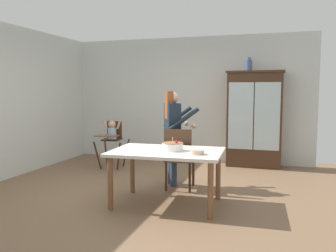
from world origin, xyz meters
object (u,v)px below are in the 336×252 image
object	(u,v)px
ceramic_vase	(249,65)
birthday_cake	(173,147)
adult_person	(173,126)
dining_table	(167,157)
dining_chair_far_side	(179,155)
high_chair_with_toddler	(112,135)
china_cabinet	(254,119)
serving_bowl	(197,152)

from	to	relation	value
ceramic_vase	birthday_cake	xyz separation A→B (m)	(-0.77, -2.80, -1.26)
adult_person	dining_table	xyz separation A→B (m)	(0.20, -0.96, -0.32)
adult_person	dining_chair_far_side	size ratio (longest dim) A/B	1.59
ceramic_vase	high_chair_with_toddler	world-z (taller)	ceramic_vase
birthday_cake	china_cabinet	bearing A→B (deg)	72.16
adult_person	birthday_cake	world-z (taller)	adult_person
china_cabinet	adult_person	xyz separation A→B (m)	(-1.18, -1.85, -0.01)
serving_bowl	dining_chair_far_side	world-z (taller)	dining_chair_far_side
dining_table	birthday_cake	bearing A→B (deg)	10.33
ceramic_vase	china_cabinet	bearing A→B (deg)	-1.61
adult_person	china_cabinet	bearing A→B (deg)	-62.46
high_chair_with_toddler	china_cabinet	bearing A→B (deg)	14.43
ceramic_vase	serving_bowl	world-z (taller)	ceramic_vase
dining_table	birthday_cake	world-z (taller)	birthday_cake
ceramic_vase	birthday_cake	distance (m)	3.17
dining_table	serving_bowl	xyz separation A→B (m)	(0.45, -0.15, 0.12)
serving_bowl	dining_chair_far_side	xyz separation A→B (m)	(-0.47, 0.86, -0.21)
adult_person	ceramic_vase	bearing A→B (deg)	-59.40
adult_person	serving_bowl	size ratio (longest dim) A/B	8.50
china_cabinet	adult_person	bearing A→B (deg)	-122.39
ceramic_vase	adult_person	distance (m)	2.39
ceramic_vase	birthday_cake	bearing A→B (deg)	-105.33
high_chair_with_toddler	adult_person	bearing A→B (deg)	-35.36
china_cabinet	high_chair_with_toddler	size ratio (longest dim) A/B	2.04
high_chair_with_toddler	adult_person	size ratio (longest dim) A/B	0.62
high_chair_with_toddler	birthday_cake	world-z (taller)	high_chair_with_toddler
china_cabinet	dining_chair_far_side	xyz separation A→B (m)	(-1.00, -2.10, -0.42)
serving_bowl	birthday_cake	bearing A→B (deg)	155.65
ceramic_vase	dining_chair_far_side	world-z (taller)	ceramic_vase
ceramic_vase	dining_table	distance (m)	3.26
high_chair_with_toddler	dining_chair_far_side	distance (m)	2.04
high_chair_with_toddler	birthday_cake	xyz separation A→B (m)	(1.80, -1.83, 0.14)
ceramic_vase	high_chair_with_toddler	distance (m)	3.08
dining_chair_far_side	high_chair_with_toddler	bearing A→B (deg)	-38.26
dining_table	serving_bowl	bearing A→B (deg)	-18.96
china_cabinet	birthday_cake	world-z (taller)	china_cabinet
china_cabinet	high_chair_with_toddler	distance (m)	2.89
china_cabinet	dining_chair_far_side	size ratio (longest dim) A/B	2.02
ceramic_vase	high_chair_with_toddler	size ratio (longest dim) A/B	0.28
birthday_cake	dining_table	bearing A→B (deg)	-169.67
china_cabinet	adult_person	distance (m)	2.19
china_cabinet	ceramic_vase	distance (m)	1.09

